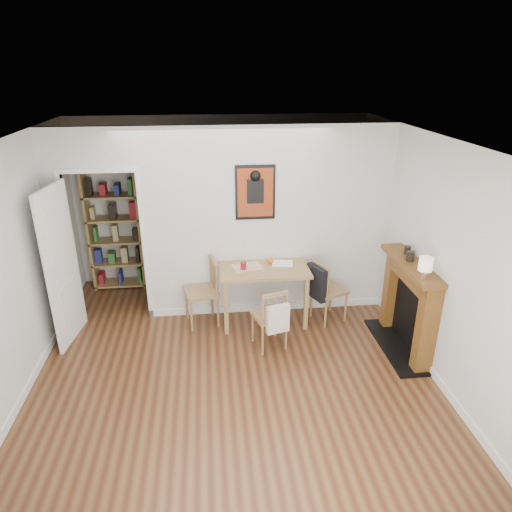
{
  "coord_description": "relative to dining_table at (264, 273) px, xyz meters",
  "views": [
    {
      "loc": [
        -0.21,
        -4.37,
        3.29
      ],
      "look_at": [
        0.33,
        0.6,
        1.17
      ],
      "focal_mm": 32.0,
      "sensor_mm": 36.0,
      "label": 1
    }
  ],
  "objects": [
    {
      "name": "ground",
      "position": [
        -0.49,
        -1.1,
        -0.71
      ],
      "size": [
        5.2,
        5.2,
        0.0
      ],
      "primitive_type": "plane",
      "color": "brown",
      "rests_on": "ground"
    },
    {
      "name": "room_shell",
      "position": [
        -0.39,
        0.24,
        0.59
      ],
      "size": [
        5.2,
        5.2,
        5.2
      ],
      "color": "beige",
      "rests_on": "ground"
    },
    {
      "name": "dining_table",
      "position": [
        0.0,
        0.0,
        0.0
      ],
      "size": [
        1.18,
        0.75,
        0.8
      ],
      "color": "#9A8148",
      "rests_on": "ground"
    },
    {
      "name": "chair_left",
      "position": [
        -0.84,
        -0.0,
        -0.24
      ],
      "size": [
        0.55,
        0.55,
        0.93
      ],
      "color": "olive",
      "rests_on": "ground"
    },
    {
      "name": "chair_right",
      "position": [
        0.87,
        -0.09,
        -0.26
      ],
      "size": [
        0.61,
        0.57,
        0.87
      ],
      "color": "olive",
      "rests_on": "ground"
    },
    {
      "name": "chair_front",
      "position": [
        -0.0,
        -0.65,
        -0.29
      ],
      "size": [
        0.51,
        0.54,
        0.82
      ],
      "color": "olive",
      "rests_on": "ground"
    },
    {
      "name": "bookshelf",
      "position": [
        -2.13,
        1.3,
        0.23
      ],
      "size": [
        0.8,
        0.32,
        1.9
      ],
      "color": "#9A8148",
      "rests_on": "ground"
    },
    {
      "name": "fireplace",
      "position": [
        1.67,
        -0.85,
        -0.09
      ],
      "size": [
        0.45,
        1.25,
        1.16
      ],
      "color": "brown",
      "rests_on": "ground"
    },
    {
      "name": "red_glass",
      "position": [
        -0.28,
        -0.06,
        0.15
      ],
      "size": [
        0.08,
        0.08,
        0.1
      ],
      "primitive_type": "cylinder",
      "color": "maroon",
      "rests_on": "dining_table"
    },
    {
      "name": "orange_fruit",
      "position": [
        0.1,
        0.09,
        0.14
      ],
      "size": [
        0.08,
        0.08,
        0.08
      ],
      "primitive_type": "sphere",
      "color": "#F3540C",
      "rests_on": "dining_table"
    },
    {
      "name": "placemat",
      "position": [
        -0.22,
        0.01,
        0.1
      ],
      "size": [
        0.42,
        0.35,
        0.0
      ],
      "primitive_type": "cube",
      "rotation": [
        0.0,
        0.0,
        0.22
      ],
      "color": "beige",
      "rests_on": "dining_table"
    },
    {
      "name": "notebook",
      "position": [
        0.26,
        0.06,
        0.1
      ],
      "size": [
        0.3,
        0.24,
        0.01
      ],
      "primitive_type": "cube",
      "rotation": [
        0.0,
        0.0,
        -0.14
      ],
      "color": "white",
      "rests_on": "dining_table"
    },
    {
      "name": "mantel_lamp",
      "position": [
        1.58,
        -1.26,
        0.6
      ],
      "size": [
        0.15,
        0.15,
        0.23
      ],
      "color": "silver",
      "rests_on": "fireplace"
    },
    {
      "name": "ceramic_jar_a",
      "position": [
        1.62,
        -0.8,
        0.51
      ],
      "size": [
        0.09,
        0.09,
        0.11
      ],
      "primitive_type": "cylinder",
      "color": "black",
      "rests_on": "fireplace"
    },
    {
      "name": "ceramic_jar_b",
      "position": [
        1.67,
        -0.61,
        0.5
      ],
      "size": [
        0.08,
        0.08,
        0.1
      ],
      "primitive_type": "cylinder",
      "color": "black",
      "rests_on": "fireplace"
    }
  ]
}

